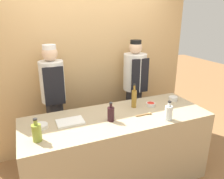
{
  "coord_description": "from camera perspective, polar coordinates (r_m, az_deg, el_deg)",
  "views": [
    {
      "loc": [
        -0.96,
        -2.11,
        2.05
      ],
      "look_at": [
        0.0,
        0.16,
        1.19
      ],
      "focal_mm": 35.0,
      "sensor_mm": 36.0,
      "label": 1
    }
  ],
  "objects": [
    {
      "name": "cabinet_wall",
      "position": [
        3.42,
        -5.88,
        4.71
      ],
      "size": [
        3.22,
        0.18,
        2.4
      ],
      "color": "tan",
      "rests_on": "ground_plane"
    },
    {
      "name": "bottle_clear",
      "position": [
        2.55,
        14.58,
        -5.82
      ],
      "size": [
        0.09,
        0.09,
        0.23
      ],
      "color": "silver",
      "rests_on": "counter"
    },
    {
      "name": "bottle_wine",
      "position": [
        2.44,
        -0.29,
        -6.33
      ],
      "size": [
        0.08,
        0.08,
        0.22
      ],
      "color": "black",
      "rests_on": "counter"
    },
    {
      "name": "cutting_board",
      "position": [
        2.48,
        -10.85,
        -8.28
      ],
      "size": [
        0.3,
        0.2,
        0.02
      ],
      "color": "white",
      "rests_on": "counter"
    },
    {
      "name": "wooden_spoon",
      "position": [
        2.64,
        8.72,
        -6.39
      ],
      "size": [
        0.21,
        0.04,
        0.02
      ],
      "color": "#B2844C",
      "rests_on": "counter"
    },
    {
      "name": "bottle_oil",
      "position": [
        2.2,
        -19.07,
        -10.48
      ],
      "size": [
        0.09,
        0.09,
        0.23
      ],
      "color": "olive",
      "rests_on": "counter"
    },
    {
      "name": "sauce_bowl_purple",
      "position": [
        3.13,
        15.65,
        -2.25
      ],
      "size": [
        0.12,
        0.12,
        0.06
      ],
      "color": "silver",
      "rests_on": "counter"
    },
    {
      "name": "sauce_bowl_yellow",
      "position": [
        2.44,
        -18.13,
        -9.04
      ],
      "size": [
        0.15,
        0.15,
        0.04
      ],
      "color": "silver",
      "rests_on": "counter"
    },
    {
      "name": "sauce_bowl_red",
      "position": [
        2.89,
        10.07,
        -3.81
      ],
      "size": [
        0.12,
        0.12,
        0.04
      ],
      "color": "silver",
      "rests_on": "counter"
    },
    {
      "name": "ground_plane",
      "position": [
        3.09,
        1.27,
        -22.3
      ],
      "size": [
        14.0,
        14.0,
        0.0
      ],
      "primitive_type": "plane",
      "color": "olive"
    },
    {
      "name": "chef_right",
      "position": [
        3.43,
        5.82,
        -0.16
      ],
      "size": [
        0.35,
        0.35,
        1.69
      ],
      "color": "#28282D",
      "rests_on": "ground_plane"
    },
    {
      "name": "chef_left",
      "position": [
        3.07,
        -14.87,
        -2.97
      ],
      "size": [
        0.32,
        0.32,
        1.69
      ],
      "color": "#28282D",
      "rests_on": "ground_plane"
    },
    {
      "name": "counter",
      "position": [
        2.81,
        1.34,
        -15.34
      ],
      "size": [
        2.2,
        0.82,
        0.91
      ],
      "color": "tan",
      "rests_on": "ground_plane"
    },
    {
      "name": "bottle_vinegar",
      "position": [
        2.79,
        5.78,
        -2.27
      ],
      "size": [
        0.06,
        0.06,
        0.31
      ],
      "color": "olive",
      "rests_on": "counter"
    }
  ]
}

